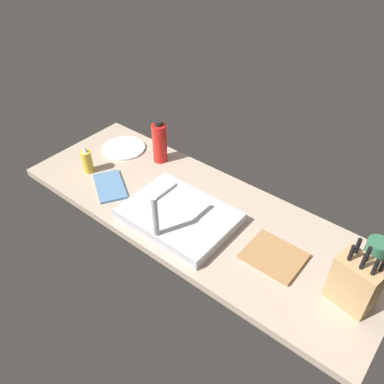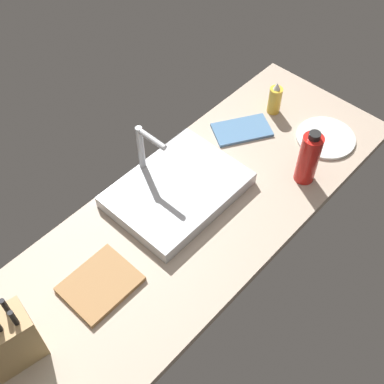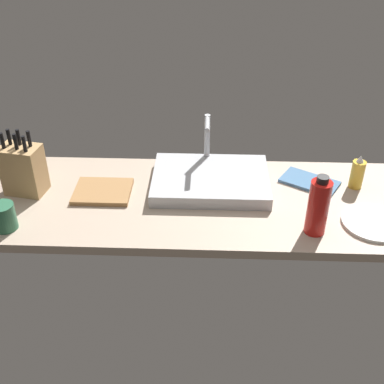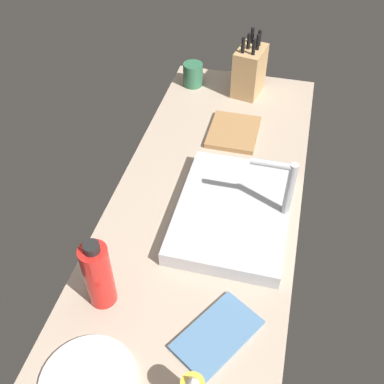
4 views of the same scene
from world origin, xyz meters
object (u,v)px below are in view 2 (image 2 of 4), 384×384
object	(u,v)px
dish_towel	(242,130)
sink_basin	(178,190)
cutting_board	(100,284)
dinner_plate	(326,138)
water_bottle	(309,158)
knife_block	(8,340)
soap_bottle	(275,99)
faucet	(144,150)

from	to	relation	value
dish_towel	sink_basin	bearing A→B (deg)	-175.10
cutting_board	dish_towel	size ratio (longest dim) A/B	0.99
sink_basin	dinner_plate	bearing A→B (deg)	-21.50
cutting_board	water_bottle	distance (cm)	81.80
sink_basin	knife_block	world-z (taller)	knife_block
sink_basin	soap_bottle	world-z (taller)	soap_bottle
faucet	soap_bottle	world-z (taller)	faucet
knife_block	dish_towel	bearing A→B (deg)	15.82
dinner_plate	faucet	bearing A→B (deg)	148.44
knife_block	soap_bottle	bearing A→B (deg)	14.24
knife_block	dish_towel	world-z (taller)	knife_block
soap_bottle	dish_towel	world-z (taller)	soap_bottle
knife_block	cutting_board	distance (cm)	31.25
knife_block	dish_towel	size ratio (longest dim) A/B	1.16
dinner_plate	dish_towel	bearing A→B (deg)	125.10
cutting_board	soap_bottle	size ratio (longest dim) A/B	1.54
knife_block	dinner_plate	size ratio (longest dim) A/B	1.13
dinner_plate	cutting_board	bearing A→B (deg)	171.06
faucet	dinner_plate	xyz separation A→B (cm)	(60.20, -36.97, -13.41)
water_bottle	dinner_plate	world-z (taller)	water_bottle
dinner_plate	soap_bottle	bearing A→B (deg)	92.41
cutting_board	dinner_plate	xyz separation A→B (cm)	(100.55, -15.81, -0.30)
knife_block	soap_bottle	world-z (taller)	knife_block
faucet	cutting_board	distance (cm)	47.41
water_bottle	dinner_plate	distance (cm)	24.70
faucet	knife_block	bearing A→B (deg)	-163.65
sink_basin	knife_block	bearing A→B (deg)	-174.67
knife_block	water_bottle	world-z (taller)	knife_block
dinner_plate	dish_towel	xyz separation A→B (cm)	(-18.62, 26.50, 0.00)
sink_basin	cutting_board	bearing A→B (deg)	-170.19
knife_block	cutting_board	world-z (taller)	knife_block
knife_block	cutting_board	size ratio (longest dim) A/B	1.17
water_bottle	knife_block	bearing A→B (deg)	168.81
dish_towel	knife_block	bearing A→B (deg)	-174.83
knife_block	cutting_board	bearing A→B (deg)	9.58
sink_basin	soap_bottle	bearing A→B (deg)	1.41
cutting_board	soap_bottle	distance (cm)	100.03
faucet	dinner_plate	bearing A→B (deg)	-31.56
knife_block	dinner_plate	distance (cm)	131.78
sink_basin	dinner_plate	distance (cm)	62.98
sink_basin	dish_towel	size ratio (longest dim) A/B	2.07
faucet	dish_towel	bearing A→B (deg)	-14.14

